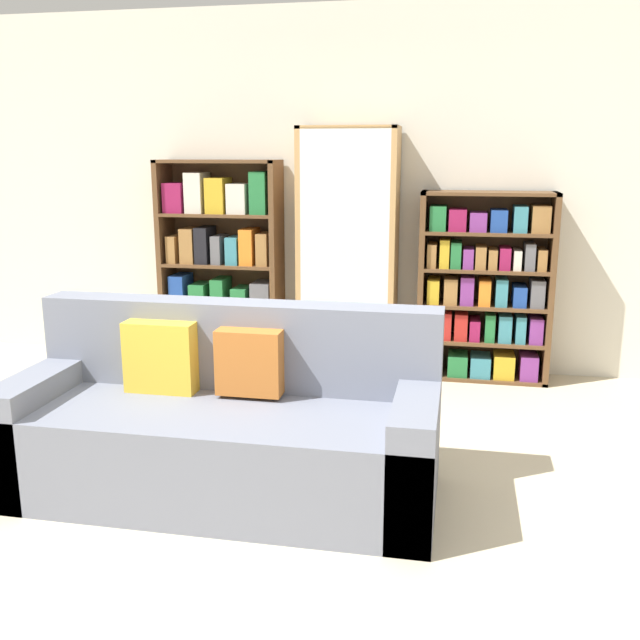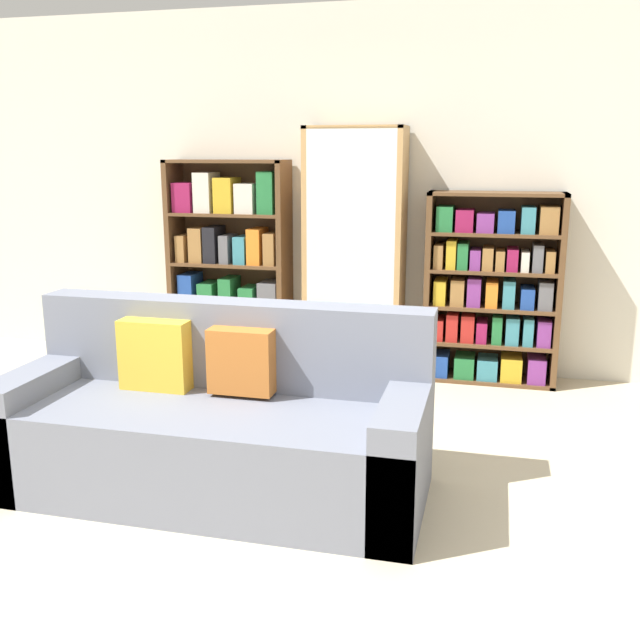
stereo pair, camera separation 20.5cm
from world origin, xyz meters
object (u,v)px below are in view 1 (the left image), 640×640
object	(u,v)px
bookshelf_right	(485,290)
wine_bottle	(386,418)
couch	(224,429)
display_cabinet	(348,254)
bookshelf_left	(222,267)

from	to	relation	value
bookshelf_right	wine_bottle	bearing A→B (deg)	-112.88
couch	display_cabinet	world-z (taller)	display_cabinet
bookshelf_right	wine_bottle	distance (m)	1.56
wine_bottle	bookshelf_left	bearing A→B (deg)	136.70
bookshelf_left	display_cabinet	xyz separation A→B (m)	(1.00, -0.02, 0.13)
bookshelf_left	display_cabinet	size ratio (longest dim) A/B	0.87
bookshelf_left	wine_bottle	distance (m)	2.07
bookshelf_left	wine_bottle	bearing A→B (deg)	-43.30
wine_bottle	bookshelf_right	bearing A→B (deg)	67.12
bookshelf_left	bookshelf_right	xyz separation A→B (m)	(2.00, -0.00, -0.11)
couch	bookshelf_left	world-z (taller)	bookshelf_left
couch	display_cabinet	distance (m)	2.19
display_cabinet	wine_bottle	xyz separation A→B (m)	(0.44, -1.33, -0.76)
bookshelf_left	display_cabinet	world-z (taller)	display_cabinet
display_cabinet	couch	bearing A→B (deg)	-97.57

